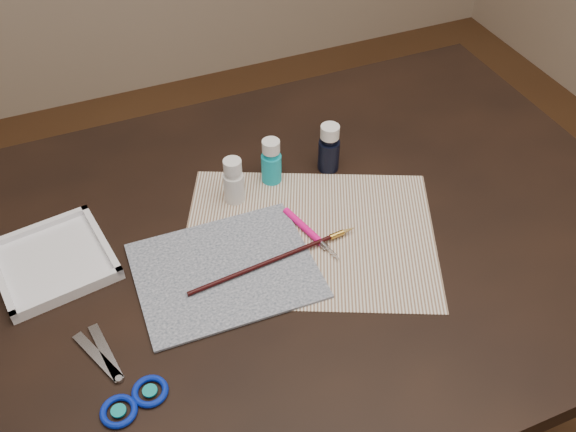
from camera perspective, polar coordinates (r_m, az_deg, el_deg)
name	(u,v)px	position (r m, az deg, el deg)	size (l,w,h in m)	color
table	(288,359)	(1.40, 0.00, -12.60)	(1.30, 0.90, 0.75)	black
paper	(310,235)	(1.11, 1.93, -1.74)	(0.43, 0.33, 0.00)	silver
canvas	(225,270)	(1.05, -5.61, -4.83)	(0.29, 0.23, 0.00)	#101E31
paint_bottle_white	(234,181)	(1.15, -4.86, 3.15)	(0.04, 0.04, 0.09)	silver
paint_bottle_cyan	(271,161)	(1.19, -1.50, 4.89)	(0.04, 0.04, 0.09)	#12A7BB
paint_bottle_navy	(329,148)	(1.21, 3.67, 6.08)	(0.04, 0.04, 0.10)	black
paintbrush	(276,259)	(1.06, -1.08, -3.84)	(0.31, 0.01, 0.01)	black
craft_knife	(312,234)	(1.10, 2.16, -1.64)	(0.15, 0.01, 0.01)	#FF0E87
scissors	(108,373)	(0.97, -15.68, -13.32)	(0.20, 0.10, 0.01)	silver
palette_tray	(53,260)	(1.12, -20.16, -3.72)	(0.18, 0.18, 0.02)	white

